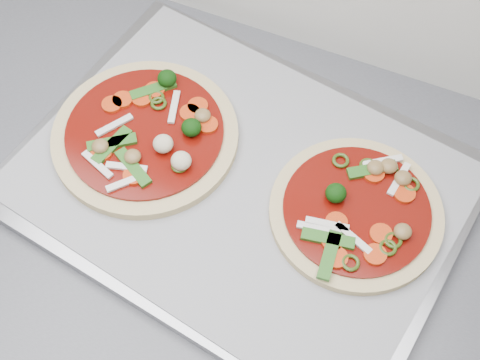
% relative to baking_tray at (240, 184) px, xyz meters
% --- Properties ---
extents(base_cabinet, '(3.60, 0.60, 0.86)m').
position_rel_baking_tray_xyz_m(base_cabinet, '(0.05, -0.06, -0.48)').
color(base_cabinet, '#B1B1AF').
rests_on(base_cabinet, ground).
extents(countertop, '(3.60, 0.60, 0.04)m').
position_rel_baking_tray_xyz_m(countertop, '(0.05, -0.06, -0.03)').
color(countertop, '#5A5B62').
rests_on(countertop, base_cabinet).
extents(baking_tray, '(0.55, 0.44, 0.02)m').
position_rel_baking_tray_xyz_m(baking_tray, '(0.00, 0.00, 0.00)').
color(baking_tray, gray).
rests_on(baking_tray, countertop).
extents(parchment, '(0.54, 0.43, 0.00)m').
position_rel_baking_tray_xyz_m(parchment, '(0.00, 0.00, 0.01)').
color(parchment, '#A0A0A6').
rests_on(parchment, baking_tray).
extents(pizza_left, '(0.31, 0.31, 0.04)m').
position_rel_baking_tray_xyz_m(pizza_left, '(-0.13, 0.01, 0.02)').
color(pizza_left, '#D3B781').
rests_on(pizza_left, parchment).
extents(pizza_right, '(0.20, 0.20, 0.03)m').
position_rel_baking_tray_xyz_m(pizza_right, '(0.14, 0.01, 0.02)').
color(pizza_right, '#D3B781').
rests_on(pizza_right, parchment).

